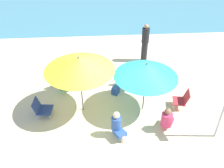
% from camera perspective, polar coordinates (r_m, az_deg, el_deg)
% --- Properties ---
extents(ground_plane, '(40.00, 40.00, 0.00)m').
position_cam_1_polar(ground_plane, '(8.50, 1.87, -6.60)').
color(ground_plane, beige).
extents(umbrella_teal, '(2.02, 2.02, 1.83)m').
position_cam_1_polar(umbrella_teal, '(7.81, 7.74, 3.06)').
color(umbrella_teal, '#4C4C51').
rests_on(umbrella_teal, ground_plane).
extents(umbrella_yellow, '(2.16, 2.16, 2.07)m').
position_cam_1_polar(umbrella_yellow, '(7.62, -7.44, 4.51)').
color(umbrella_yellow, '#4C4C51').
rests_on(umbrella_yellow, ground_plane).
extents(beach_chair_a, '(0.61, 0.64, 0.61)m').
position_cam_1_polar(beach_chair_a, '(9.49, 3.47, 0.94)').
color(beach_chair_a, teal).
rests_on(beach_chair_a, ground_plane).
extents(beach_chair_b, '(0.63, 0.62, 0.56)m').
position_cam_1_polar(beach_chair_b, '(9.58, 10.26, 0.62)').
color(beach_chair_b, gold).
rests_on(beach_chair_b, ground_plane).
extents(beach_chair_c, '(0.60, 0.56, 0.60)m').
position_cam_1_polar(beach_chair_c, '(8.55, -15.73, -5.24)').
color(beach_chair_c, navy).
rests_on(beach_chair_c, ground_plane).
extents(beach_chair_d, '(0.59, 0.57, 0.66)m').
position_cam_1_polar(beach_chair_d, '(8.84, 15.66, -3.31)').
color(beach_chair_d, red).
rests_on(beach_chair_d, ground_plane).
extents(beach_chair_e, '(0.71, 0.72, 0.66)m').
position_cam_1_polar(beach_chair_e, '(9.49, -10.84, 0.47)').
color(beach_chair_e, '#33934C').
rests_on(beach_chair_e, ground_plane).
extents(person_a, '(0.31, 0.31, 1.71)m').
position_cam_1_polar(person_a, '(10.96, 7.46, 9.17)').
color(person_a, black).
rests_on(person_a, ground_plane).
extents(person_b, '(0.50, 0.56, 0.85)m').
position_cam_1_polar(person_b, '(7.89, 12.30, -7.74)').
color(person_b, '#DB3866').
rests_on(person_b, ground_plane).
extents(person_c, '(0.46, 0.53, 0.91)m').
position_cam_1_polar(person_c, '(7.45, 1.21, -9.27)').
color(person_c, '#2D519E').
rests_on(person_c, ground_plane).
extents(beach_bag, '(0.35, 0.39, 0.27)m').
position_cam_1_polar(beach_bag, '(9.25, 0.82, -1.39)').
color(beach_bag, '#2D519E').
rests_on(beach_bag, ground_plane).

